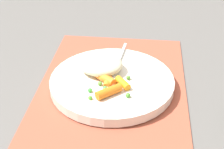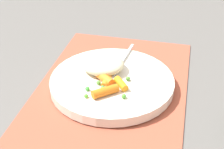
{
  "view_description": "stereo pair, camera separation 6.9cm",
  "coord_description": "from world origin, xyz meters",
  "px_view_note": "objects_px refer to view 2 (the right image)",
  "views": [
    {
      "loc": [
        0.58,
        0.06,
        0.42
      ],
      "look_at": [
        0.0,
        0.0,
        0.04
      ],
      "focal_mm": 54.05,
      "sensor_mm": 36.0,
      "label": 1
    },
    {
      "loc": [
        0.57,
        0.13,
        0.42
      ],
      "look_at": [
        0.0,
        0.0,
        0.04
      ],
      "focal_mm": 54.05,
      "sensor_mm": 36.0,
      "label": 2
    }
  ],
  "objects_px": {
    "rice_mound": "(102,64)",
    "fork": "(117,70)",
    "carrot_portion": "(107,83)",
    "plate": "(112,82)"
  },
  "relations": [
    {
      "from": "rice_mound",
      "to": "carrot_portion",
      "type": "relative_size",
      "value": 0.99
    },
    {
      "from": "carrot_portion",
      "to": "rice_mound",
      "type": "bearing_deg",
      "value": -156.25
    },
    {
      "from": "rice_mound",
      "to": "carrot_portion",
      "type": "xyz_separation_m",
      "value": [
        0.06,
        0.02,
        -0.01
      ]
    },
    {
      "from": "rice_mound",
      "to": "plate",
      "type": "bearing_deg",
      "value": 45.86
    },
    {
      "from": "rice_mound",
      "to": "fork",
      "type": "distance_m",
      "value": 0.03
    },
    {
      "from": "plate",
      "to": "rice_mound",
      "type": "bearing_deg",
      "value": -134.14
    },
    {
      "from": "rice_mound",
      "to": "carrot_portion",
      "type": "bearing_deg",
      "value": 23.75
    },
    {
      "from": "plate",
      "to": "rice_mound",
      "type": "xyz_separation_m",
      "value": [
        -0.03,
        -0.03,
        0.03
      ]
    },
    {
      "from": "plate",
      "to": "fork",
      "type": "bearing_deg",
      "value": 173.45
    },
    {
      "from": "plate",
      "to": "carrot_portion",
      "type": "bearing_deg",
      "value": -4.47
    }
  ]
}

